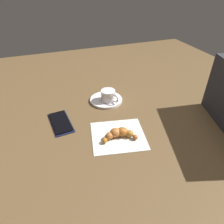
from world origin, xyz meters
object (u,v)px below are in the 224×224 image
(saucer, at_px, (107,100))
(cell_phone, at_px, (61,122))
(espresso_cup, at_px, (109,95))
(napkin, at_px, (118,135))
(teaspoon, at_px, (107,98))
(sugar_packet, at_px, (114,97))
(croissant, at_px, (119,133))

(saucer, height_order, cell_phone, saucer)
(espresso_cup, relative_size, napkin, 0.45)
(napkin, bearing_deg, cell_phone, 51.93)
(espresso_cup, height_order, napkin, espresso_cup)
(teaspoon, relative_size, cell_phone, 0.81)
(espresso_cup, bearing_deg, saucer, 4.80)
(teaspoon, distance_m, sugar_packet, 0.03)
(teaspoon, height_order, cell_phone, teaspoon)
(saucer, distance_m, cell_phone, 0.25)
(cell_phone, bearing_deg, espresso_cup, -70.30)
(teaspoon, distance_m, cell_phone, 0.25)
(teaspoon, distance_m, napkin, 0.25)
(saucer, xyz_separation_m, sugar_packet, (-0.00, -0.03, 0.01))
(sugar_packet, relative_size, napkin, 0.30)
(cell_phone, bearing_deg, sugar_packet, -69.79)
(sugar_packet, height_order, cell_phone, sugar_packet)
(napkin, relative_size, croissant, 1.44)
(teaspoon, bearing_deg, cell_phone, 113.46)
(saucer, bearing_deg, sugar_packet, -96.02)
(espresso_cup, xyz_separation_m, sugar_packet, (0.01, -0.03, -0.02))
(espresso_cup, distance_m, sugar_packet, 0.04)
(napkin, height_order, cell_phone, cell_phone)
(napkin, relative_size, cell_phone, 1.19)
(saucer, distance_m, teaspoon, 0.01)
(croissant, bearing_deg, napkin, -3.11)
(sugar_packet, distance_m, cell_phone, 0.28)
(saucer, height_order, espresso_cup, espresso_cup)
(espresso_cup, bearing_deg, teaspoon, 12.17)
(saucer, xyz_separation_m, croissant, (-0.25, 0.04, 0.01))
(espresso_cup, xyz_separation_m, teaspoon, (0.02, 0.00, -0.02))
(saucer, height_order, croissant, croissant)
(teaspoon, distance_m, croissant, 0.26)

